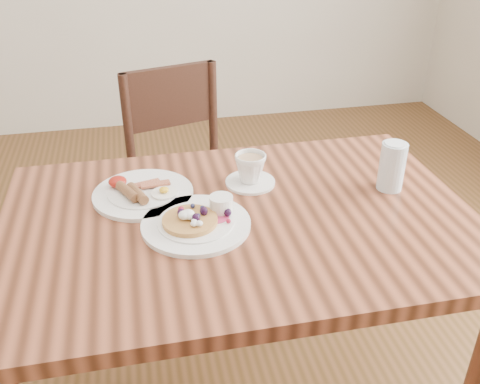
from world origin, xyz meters
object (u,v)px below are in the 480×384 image
(breakfast_plate, at_px, (141,193))
(teacup_saucer, at_px, (250,171))
(water_glass, at_px, (392,166))
(chair_far, at_px, (186,172))
(pancake_plate, at_px, (198,221))
(dining_table, at_px, (240,247))

(breakfast_plate, xyz_separation_m, teacup_saucer, (0.30, 0.01, 0.03))
(teacup_saucer, relative_size, water_glass, 1.04)
(water_glass, bearing_deg, teacup_saucer, 164.04)
(breakfast_plate, height_order, water_glass, water_glass)
(breakfast_plate, xyz_separation_m, water_glass, (0.67, -0.10, 0.06))
(chair_far, xyz_separation_m, pancake_plate, (-0.05, -0.78, 0.27))
(chair_far, distance_m, pancake_plate, 0.83)
(breakfast_plate, distance_m, water_glass, 0.68)
(pancake_plate, bearing_deg, dining_table, 10.95)
(chair_far, relative_size, water_glass, 6.53)
(dining_table, height_order, pancake_plate, pancake_plate)
(teacup_saucer, bearing_deg, water_glass, -15.96)
(chair_far, bearing_deg, breakfast_plate, 58.24)
(pancake_plate, relative_size, water_glass, 2.00)
(teacup_saucer, bearing_deg, dining_table, -111.60)
(dining_table, height_order, teacup_saucer, teacup_saucer)
(dining_table, bearing_deg, water_glass, 7.21)
(chair_far, height_order, water_glass, water_glass)
(chair_far, height_order, breakfast_plate, chair_far)
(breakfast_plate, bearing_deg, water_glass, -8.25)
(chair_far, relative_size, breakfast_plate, 3.26)
(pancake_plate, bearing_deg, breakfast_plate, 126.45)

